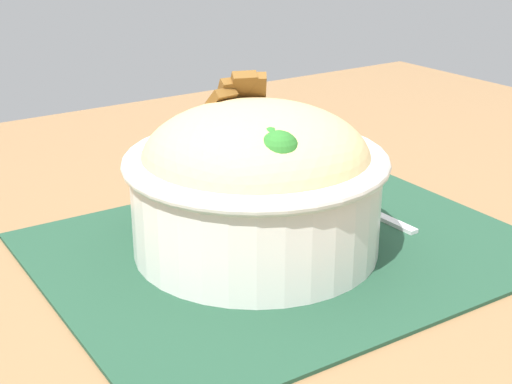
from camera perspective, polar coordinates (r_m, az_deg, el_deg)
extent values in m
cube|color=olive|center=(0.65, 2.58, -4.24)|extent=(1.24, 0.99, 0.03)
cylinder|color=brown|center=(1.45, 9.95, -6.35)|extent=(0.04, 0.04, 0.74)
cube|color=#1E422D|center=(0.62, 2.20, -4.33)|extent=(0.39, 0.32, 0.00)
cylinder|color=silver|center=(0.59, 0.00, -0.77)|extent=(0.20, 0.20, 0.08)
torus|color=silver|center=(0.58, 0.00, 2.47)|extent=(0.21, 0.21, 0.01)
ellipsoid|color=tan|center=(0.58, 0.00, 2.56)|extent=(0.21, 0.21, 0.09)
sphere|color=#296E26|center=(0.52, 1.78, 3.14)|extent=(0.03, 0.03, 0.03)
sphere|color=#296E26|center=(0.53, 1.04, 3.54)|extent=(0.03, 0.03, 0.03)
sphere|color=#296E26|center=(0.61, 3.05, 5.62)|extent=(0.03, 0.03, 0.03)
cylinder|color=orange|center=(0.59, -1.88, 4.91)|extent=(0.01, 0.03, 0.01)
cylinder|color=orange|center=(0.56, 0.28, 4.19)|extent=(0.02, 0.04, 0.01)
cube|color=brown|center=(0.62, -0.19, 7.17)|extent=(0.04, 0.04, 0.05)
cube|color=brown|center=(0.62, -1.25, 7.23)|extent=(0.03, 0.05, 0.05)
cube|color=brown|center=(0.62, -2.26, 6.86)|extent=(0.02, 0.03, 0.05)
cube|color=brown|center=(0.61, -3.18, 6.56)|extent=(0.02, 0.04, 0.04)
cube|color=silver|center=(0.67, 10.26, -2.18)|extent=(0.01, 0.06, 0.00)
cube|color=silver|center=(0.69, 8.11, -1.18)|extent=(0.01, 0.01, 0.00)
cube|color=silver|center=(0.71, 7.07, -0.70)|extent=(0.02, 0.03, 0.00)
cube|color=silver|center=(0.73, 6.30, 0.06)|extent=(0.00, 0.02, 0.00)
cube|color=silver|center=(0.73, 5.95, -0.04)|extent=(0.00, 0.02, 0.00)
cube|color=silver|center=(0.72, 5.58, -0.14)|extent=(0.00, 0.02, 0.00)
cube|color=silver|center=(0.72, 5.21, -0.24)|extent=(0.00, 0.02, 0.00)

